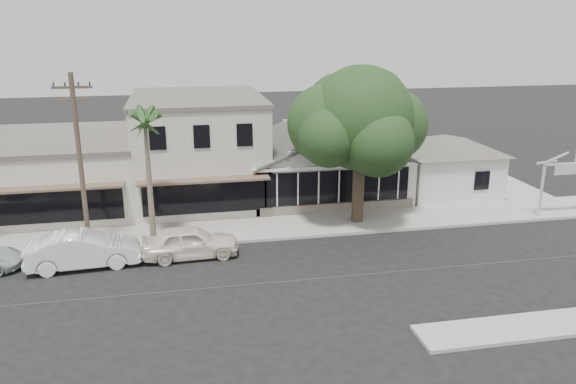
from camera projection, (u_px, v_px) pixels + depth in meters
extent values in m
plane|color=black|center=(283.00, 282.00, 25.28)|extent=(140.00, 140.00, 0.00)
cube|color=#9E9991|center=(114.00, 238.00, 30.11)|extent=(90.00, 3.50, 0.15)
cube|color=beige|center=(322.00, 173.00, 37.50)|extent=(10.00, 8.00, 3.00)
cube|color=black|center=(339.00, 186.00, 33.62)|extent=(8.80, 0.10, 2.00)
cube|color=#60564C|center=(338.00, 209.00, 34.04)|extent=(9.60, 0.18, 0.70)
cube|color=beige|center=(442.00, 171.00, 38.08)|extent=(6.00, 6.00, 3.00)
cube|color=white|center=(541.00, 192.00, 32.82)|extent=(0.12, 0.12, 3.30)
cube|color=white|center=(576.00, 163.00, 32.71)|extent=(4.10, 0.12, 0.12)
cube|color=black|center=(575.00, 169.00, 32.81)|extent=(2.60, 0.06, 0.50)
cube|color=silver|center=(199.00, 150.00, 36.44)|extent=(8.00, 10.00, 6.50)
cube|color=beige|center=(55.00, 174.00, 35.11)|extent=(10.00, 10.00, 4.20)
cylinder|color=brown|center=(81.00, 166.00, 27.17)|extent=(0.24, 0.24, 9.00)
cube|color=brown|center=(72.00, 87.00, 26.06)|extent=(1.80, 0.12, 0.12)
cube|color=brown|center=(73.00, 100.00, 26.24)|extent=(1.40, 0.12, 0.12)
imported|color=white|center=(190.00, 242.00, 27.70)|extent=(4.79, 2.08, 1.61)
imported|color=white|center=(84.00, 250.00, 26.61)|extent=(5.35, 2.22, 1.72)
cylinder|color=#4B3D2E|center=(358.00, 194.00, 32.09)|extent=(0.67, 0.67, 3.57)
sphere|color=#1A3315|center=(361.00, 118.00, 30.82)|extent=(5.81, 5.81, 5.81)
sphere|color=#1A3315|center=(390.00, 125.00, 31.98)|extent=(4.24, 4.24, 4.24)
sphere|color=#1A3315|center=(327.00, 124.00, 31.00)|extent=(4.47, 4.47, 4.47)
sphere|color=#1A3315|center=(378.00, 142.00, 29.62)|extent=(3.80, 3.80, 3.80)
sphere|color=#1A3315|center=(340.00, 108.00, 32.27)|extent=(4.02, 4.02, 4.02)
sphere|color=#1A3315|center=(375.00, 99.00, 32.31)|extent=(3.57, 3.57, 3.57)
sphere|color=#1A3315|center=(330.00, 137.00, 29.84)|extent=(3.35, 3.35, 3.35)
cone|color=#726651|center=(150.00, 186.00, 28.63)|extent=(0.34, 0.34, 6.33)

